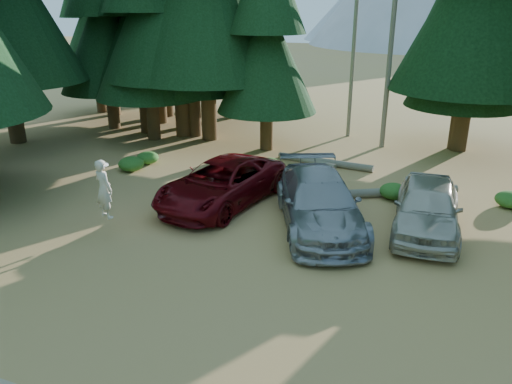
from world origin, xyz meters
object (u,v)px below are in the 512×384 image
at_px(red_pickup, 222,183).
at_px(log_left, 325,162).
at_px(silver_minivan_center, 319,202).
at_px(frisbee_player, 104,189).
at_px(silver_minivan_right, 427,207).
at_px(log_right, 390,192).
at_px(log_mid, 307,161).

relative_size(red_pickup, log_left, 1.30).
bearing_deg(silver_minivan_center, frisbee_player, -179.19).
relative_size(frisbee_player, log_left, 0.43).
bearing_deg(red_pickup, log_left, 77.93).
relative_size(silver_minivan_center, silver_minivan_right, 1.20).
bearing_deg(silver_minivan_center, log_right, 39.16).
relative_size(silver_minivan_right, log_mid, 1.63).
bearing_deg(silver_minivan_center, log_left, 77.90).
height_order(log_left, log_mid, log_left).
bearing_deg(silver_minivan_right, silver_minivan_center, -166.86).
xyz_separation_m(silver_minivan_center, frisbee_player, (-5.95, -2.78, 0.62)).
xyz_separation_m(silver_minivan_right, log_left, (-4.54, 5.47, -0.66)).
xyz_separation_m(red_pickup, silver_minivan_center, (3.67, -0.66, 0.06)).
bearing_deg(log_mid, log_left, 17.63).
bearing_deg(frisbee_player, red_pickup, -104.03).
xyz_separation_m(red_pickup, log_right, (5.45, 2.90, -0.61)).
relative_size(red_pickup, silver_minivan_center, 0.97).
relative_size(red_pickup, log_mid, 1.89).
height_order(red_pickup, silver_minivan_center, silver_minivan_center).
bearing_deg(red_pickup, log_mid, 85.54).
bearing_deg(silver_minivan_right, log_mid, 131.89).
bearing_deg(silver_minivan_right, frisbee_player, -160.64).
height_order(silver_minivan_center, log_right, silver_minivan_center).
xyz_separation_m(log_left, log_mid, (-0.84, 0.00, -0.03)).
height_order(silver_minivan_right, log_left, silver_minivan_right).
bearing_deg(log_right, frisbee_player, -169.43).
bearing_deg(log_left, log_mid, -173.59).
bearing_deg(log_right, log_mid, 116.15).
xyz_separation_m(log_mid, log_right, (4.00, -2.80, 0.04)).
relative_size(red_pickup, log_right, 1.09).
bearing_deg(silver_minivan_right, log_right, 114.72).
bearing_deg(log_mid, silver_minivan_center, -53.19).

